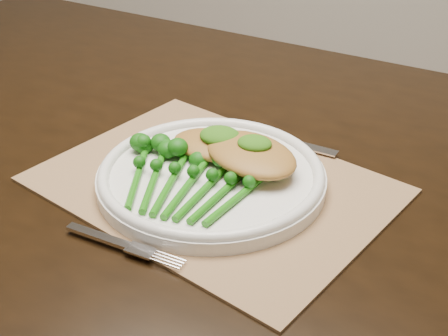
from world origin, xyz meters
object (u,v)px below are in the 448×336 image
(placemat, at_px, (213,185))
(broccolini_bundle, at_px, (187,186))
(dinner_plate, at_px, (211,175))
(chicken_fillet_left, at_px, (214,145))
(dining_table, at_px, (196,316))

(placemat, relative_size, broccolini_bundle, 2.40)
(dinner_plate, distance_m, chicken_fillet_left, 0.06)
(chicken_fillet_left, bearing_deg, placemat, -65.90)
(dining_table, distance_m, placemat, 0.40)
(placemat, distance_m, chicken_fillet_left, 0.06)
(dining_table, xyz_separation_m, chicken_fillet_left, (0.07, -0.07, 0.41))
(dining_table, distance_m, broccolini_bundle, 0.44)
(chicken_fillet_left, distance_m, broccolini_bundle, 0.10)
(placemat, relative_size, chicken_fillet_left, 3.68)
(placemat, bearing_deg, dinner_plate, -107.05)
(dining_table, distance_m, chicken_fillet_left, 0.42)
(chicken_fillet_left, relative_size, broccolini_bundle, 0.65)
(dining_table, relative_size, broccolini_bundle, 9.36)
(dinner_plate, height_order, broccolini_bundle, broccolini_bundle)
(placemat, height_order, chicken_fillet_left, chicken_fillet_left)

